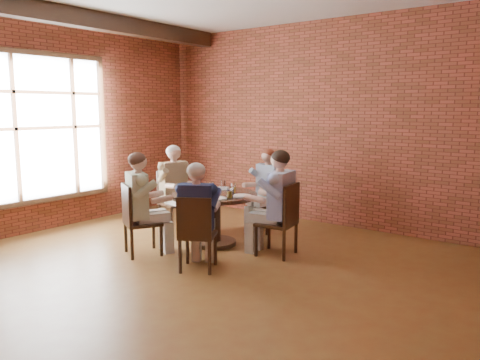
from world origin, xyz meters
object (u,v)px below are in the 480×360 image
Objects in this scene: chair_a at (283,217)px; diner_a at (277,203)px; diner_b at (266,190)px; chair_d at (136,217)px; chair_b at (270,199)px; chair_c at (173,198)px; diner_e at (198,217)px; diner_d at (142,204)px; chair_e at (196,231)px; dining_table at (214,209)px; smartphone at (219,199)px; diner_c at (176,188)px.

chair_a is 0.69× the size of diner_a.
diner_b is 2.21m from chair_d.
chair_b is 0.97× the size of chair_c.
chair_c is 2.05m from diner_e.
chair_d is 0.70× the size of diner_d.
dining_table is at bearing -90.00° from chair_e.
chair_a is 1.26m from chair_e.
chair_b is 7.37× the size of smartphone.
diner_d reaches higher than dining_table.
diner_c is at bearing -90.00° from chair_c.
diner_b is 1.53m from chair_c.
diner_c is (0.09, -0.02, 0.17)m from chair_c.
diner_e is at bearing -90.00° from chair_e.
chair_b is 0.68× the size of diner_c.
diner_b reaches higher than dining_table.
diner_e reaches higher than dining_table.
chair_a is 1.06× the size of chair_e.
chair_c is 2.12m from chair_e.
chair_b is at bearing 90.00° from diner_b.
smartphone is (-0.72, -0.45, 0.23)m from chair_a.
chair_d reaches higher than dining_table.
chair_d is at bearing 90.00° from diner_d.
diner_b is 1.38× the size of chair_c.
diner_d is at bearing -98.91° from chair_b.
chair_a is at bearing -117.61° from diner_d.
diner_d reaches higher than chair_a.
chair_a is 1.22m from diner_e.
chair_c is 1.03× the size of chair_e.
chair_d is 1.05m from diner_e.
diner_c reaches higher than chair_c.
chair_a is 0.88m from smartphone.
diner_c is (-2.10, 0.11, 0.16)m from chair_a.
diner_d is 1.06m from chair_e.
chair_b is at bearing -38.72° from diner_c.
smartphone is (0.18, -1.40, 0.09)m from diner_b.
diner_d reaches higher than diner_c.
diner_b is 1.00× the size of diner_e.
chair_d is (0.61, -1.29, 0.00)m from chair_c.
chair_b is 0.70× the size of diner_b.
chair_c is 1.60m from smartphone.
chair_e is 7.35× the size of smartphone.
diner_d is 1.49× the size of chair_e.
chair_d is (0.52, -1.27, -0.16)m from diner_c.
chair_a is at bearing -79.21° from chair_c.
diner_c is 0.99× the size of diner_d.
diner_b is 2.14m from chair_e.
chair_d is at bearing -60.66° from diner_a.
chair_d is (-0.69, -2.19, 0.01)m from chair_b.
diner_d reaches higher than chair_e.
diner_d is (-0.65, -2.10, 0.18)m from chair_b.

